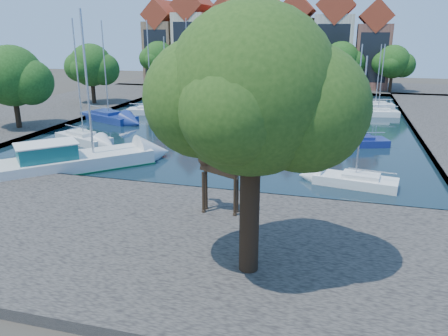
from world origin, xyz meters
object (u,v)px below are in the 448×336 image
(giraffe_statue, at_px, (216,164))
(sailboat_right_a, at_px, (355,179))
(plane_tree, at_px, (255,97))
(motorsailer, at_px, (71,159))
(sailboat_left_a, at_px, (84,137))

(giraffe_statue, xyz_separation_m, sailboat_right_a, (7.49, 7.57, -2.66))
(plane_tree, distance_m, motorsailer, 20.46)
(plane_tree, distance_m, sailboat_left_a, 27.91)
(motorsailer, bearing_deg, sailboat_left_a, 116.30)
(sailboat_right_a, bearing_deg, giraffe_statue, -134.71)
(giraffe_statue, xyz_separation_m, sailboat_left_a, (-16.51, 13.13, -2.57))
(giraffe_statue, xyz_separation_m, motorsailer, (-12.77, 5.57, -2.27))
(sailboat_left_a, relative_size, sailboat_right_a, 1.29)
(motorsailer, bearing_deg, sailboat_right_a, 5.64)
(motorsailer, bearing_deg, plane_tree, -34.72)
(giraffe_statue, height_order, motorsailer, motorsailer)
(sailboat_left_a, distance_m, sailboat_right_a, 24.64)
(plane_tree, distance_m, giraffe_statue, 7.68)
(sailboat_left_a, bearing_deg, plane_tree, -43.42)
(plane_tree, bearing_deg, giraffe_statue, 119.75)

